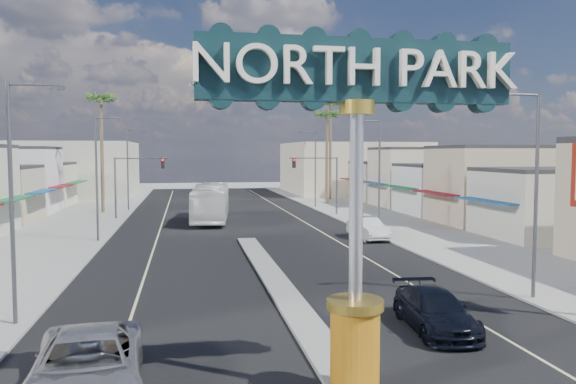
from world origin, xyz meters
name	(u,v)px	position (x,y,z in m)	size (l,w,h in m)	color
ground	(245,238)	(0.00, 30.00, 0.00)	(160.00, 160.00, 0.00)	gray
road	(245,238)	(0.00, 30.00, 0.01)	(20.00, 120.00, 0.01)	black
median_island	(280,287)	(0.00, 14.00, 0.08)	(1.30, 30.00, 0.16)	gray
sidewalk_left	(48,243)	(-14.00, 30.00, 0.06)	(8.00, 120.00, 0.12)	gray
sidewalk_right	(419,233)	(14.00, 30.00, 0.06)	(8.00, 120.00, 0.12)	gray
storefront_row_right	(458,185)	(24.00, 43.00, 3.00)	(12.00, 42.00, 6.00)	#B7B29E
backdrop_far_left	(63,169)	(-22.00, 75.00, 4.00)	(20.00, 20.00, 8.00)	#B7B29E
backdrop_far_right	(352,168)	(22.00, 75.00, 4.00)	(20.00, 20.00, 8.00)	beige
gateway_sign	(357,173)	(0.00, 1.98, 5.93)	(8.20, 1.50, 9.15)	orange
traffic_signal_left	(135,175)	(-9.18, 43.99, 4.27)	(5.09, 0.45, 6.00)	#47474C
traffic_signal_right	(320,174)	(9.18, 43.99, 4.27)	(5.09, 0.45, 6.00)	#47474C
streetlight_l_near	(16,190)	(-10.43, 10.00, 5.07)	(2.03, 0.22, 9.00)	#47474C
streetlight_l_mid	(99,172)	(-10.43, 30.00, 5.07)	(2.03, 0.22, 9.00)	#47474C
streetlight_l_far	(129,165)	(-10.43, 52.00, 5.07)	(2.03, 0.22, 9.00)	#47474C
streetlight_r_near	(533,185)	(10.43, 10.00, 5.07)	(2.03, 0.22, 9.00)	#47474C
streetlight_r_mid	(377,170)	(10.43, 30.00, 5.07)	(2.03, 0.22, 9.00)	#47474C
streetlight_r_far	(314,165)	(10.43, 52.00, 5.07)	(2.03, 0.22, 9.00)	#47474C
palm_left_far	(101,104)	(-13.00, 50.00, 11.50)	(2.60, 2.60, 13.10)	brown
palm_right_mid	(327,119)	(13.00, 56.00, 10.60)	(2.60, 2.60, 12.10)	brown
palm_right_far	(330,109)	(15.00, 62.00, 12.39)	(2.60, 2.60, 14.10)	brown
suv_left	(87,367)	(-6.92, 3.13, 0.85)	(2.83, 6.14, 1.71)	#A6A6AB
suv_right	(435,310)	(4.52, 6.84, 0.72)	(2.02, 4.98, 1.44)	black
car_parked_right	(368,229)	(9.00, 27.90, 0.79)	(1.67, 4.79, 1.58)	silver
city_bus	(211,202)	(-2.00, 41.29, 1.76)	(2.96, 12.64, 3.52)	silver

